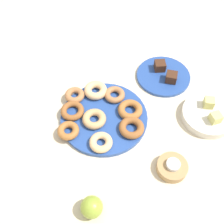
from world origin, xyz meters
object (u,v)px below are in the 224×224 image
at_px(cake_plate, 163,76).
at_px(apple, 92,207).
at_px(donut_7, 68,131).
at_px(brownie_near, 160,66).
at_px(donut_6, 96,90).
at_px(melon_chunk_right, 216,118).
at_px(donut_0, 94,119).
at_px(fruit_bowl, 208,115).
at_px(melon_chunk_left, 209,103).
at_px(donut_4, 115,95).
at_px(brownie_far, 171,77).
at_px(donut_2, 75,95).
at_px(candle_holder, 172,167).
at_px(tealight, 173,165).
at_px(donut_3, 72,111).
at_px(donut_plate, 104,117).
at_px(donut_8, 102,142).
at_px(donut_1, 132,128).
at_px(donut_5, 130,110).

bearing_deg(cake_plate, apple, -22.46).
relative_size(donut_7, brownie_near, 1.77).
relative_size(donut_6, melon_chunk_right, 2.53).
distance_m(donut_0, fruit_bowl, 0.43).
distance_m(donut_6, melon_chunk_left, 0.44).
height_order(cake_plate, fruit_bowl, fruit_bowl).
bearing_deg(donut_4, brownie_far, 115.20).
distance_m(donut_2, melon_chunk_right, 0.53).
height_order(brownie_near, melon_chunk_right, melon_chunk_right).
xyz_separation_m(donut_2, candle_holder, (0.27, 0.37, -0.01)).
bearing_deg(donut_2, donut_7, 0.68).
bearing_deg(tealight, brownie_far, 177.73).
relative_size(brownie_near, brownie_far, 1.00).
relative_size(donut_3, donut_6, 0.97).
bearing_deg(donut_0, donut_2, -140.25).
height_order(donut_plate, donut_3, donut_3).
bearing_deg(donut_8, brownie_far, 141.59).
distance_m(donut_4, tealight, 0.36).
relative_size(donut_4, apple, 1.20).
bearing_deg(donut_1, fruit_bowl, 106.77).
xyz_separation_m(brownie_near, tealight, (0.45, 0.03, 0.01)).
xyz_separation_m(donut_4, apple, (0.44, -0.04, 0.01)).
relative_size(donut_4, donut_5, 0.88).
height_order(donut_6, apple, apple).
xyz_separation_m(donut_4, donut_8, (0.22, -0.03, 0.00)).
distance_m(donut_7, candle_holder, 0.38).
xyz_separation_m(donut_2, brownie_far, (-0.12, 0.38, 0.00)).
distance_m(cake_plate, brownie_near, 0.05).
height_order(brownie_near, brownie_far, same).
distance_m(donut_5, melon_chunk_left, 0.30).
bearing_deg(donut_2, melon_chunk_left, 88.34).
height_order(brownie_near, fruit_bowl, brownie_near).
bearing_deg(donut_2, tealight, 53.52).
distance_m(donut_2, apple, 0.44).
distance_m(donut_0, donut_5, 0.14).
xyz_separation_m(donut_4, brownie_near, (-0.17, 0.18, 0.00)).
bearing_deg(donut_7, donut_4, 138.96).
relative_size(donut_4, brownie_far, 1.84).
xyz_separation_m(donut_3, donut_5, (-0.02, 0.22, 0.00)).
xyz_separation_m(donut_8, candle_holder, (0.07, 0.24, -0.02)).
height_order(tealight, fruit_bowl, tealight).
bearing_deg(brownie_near, melon_chunk_right, 35.52).
bearing_deg(apple, donut_8, 177.52).
xyz_separation_m(donut_3, donut_8, (0.13, 0.12, 0.00)).
relative_size(donut_4, cake_plate, 0.36).
height_order(candle_holder, fruit_bowl, fruit_bowl).
height_order(donut_0, apple, apple).
bearing_deg(donut_0, donut_plate, 125.73).
bearing_deg(donut_2, donut_0, 39.75).
relative_size(donut_5, cake_plate, 0.41).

